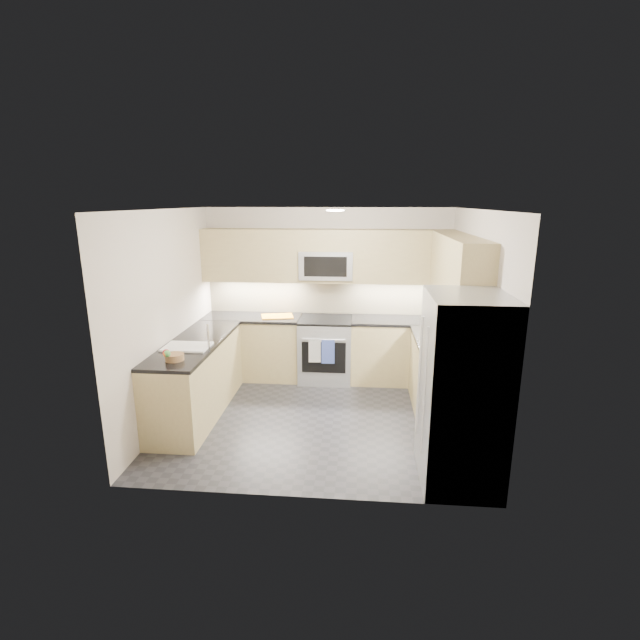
% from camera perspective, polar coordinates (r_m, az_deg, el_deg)
% --- Properties ---
extents(floor, '(3.60, 3.20, 0.00)m').
position_cam_1_polar(floor, '(5.85, -0.31, -11.85)').
color(floor, '#25252B').
rests_on(floor, ground).
extents(ceiling, '(3.60, 3.20, 0.02)m').
position_cam_1_polar(ceiling, '(5.24, -0.35, 13.46)').
color(ceiling, beige).
rests_on(ceiling, wall_back).
extents(wall_back, '(3.60, 0.02, 2.50)m').
position_cam_1_polar(wall_back, '(6.96, 0.91, 3.37)').
color(wall_back, beige).
rests_on(wall_back, floor).
extents(wall_front, '(3.60, 0.02, 2.50)m').
position_cam_1_polar(wall_front, '(3.89, -2.54, -5.76)').
color(wall_front, beige).
rests_on(wall_front, floor).
extents(wall_left, '(0.02, 3.20, 2.50)m').
position_cam_1_polar(wall_left, '(5.85, -18.16, 0.48)').
color(wall_left, beige).
rests_on(wall_left, floor).
extents(wall_right, '(0.02, 3.20, 2.50)m').
position_cam_1_polar(wall_right, '(5.54, 18.54, -0.31)').
color(wall_right, beige).
rests_on(wall_right, floor).
extents(base_cab_back_left, '(1.42, 0.60, 0.90)m').
position_cam_1_polar(base_cab_back_left, '(7.04, -8.20, -3.39)').
color(base_cab_back_left, tan).
rests_on(base_cab_back_left, floor).
extents(base_cab_back_right, '(1.42, 0.60, 0.90)m').
position_cam_1_polar(base_cab_back_right, '(6.88, 9.80, -3.87)').
color(base_cab_back_right, tan).
rests_on(base_cab_back_right, floor).
extents(base_cab_right, '(0.60, 1.70, 0.90)m').
position_cam_1_polar(base_cab_right, '(5.86, 14.71, -7.45)').
color(base_cab_right, tan).
rests_on(base_cab_right, floor).
extents(base_cab_peninsula, '(0.60, 2.00, 0.90)m').
position_cam_1_polar(base_cab_peninsula, '(5.98, -14.89, -7.03)').
color(base_cab_peninsula, tan).
rests_on(base_cab_peninsula, floor).
extents(countertop_back_left, '(1.42, 0.63, 0.04)m').
position_cam_1_polar(countertop_back_left, '(6.91, -8.34, 0.32)').
color(countertop_back_left, black).
rests_on(countertop_back_left, base_cab_back_left).
extents(countertop_back_right, '(1.42, 0.63, 0.04)m').
position_cam_1_polar(countertop_back_right, '(6.75, 9.97, -0.08)').
color(countertop_back_right, black).
rests_on(countertop_back_right, base_cab_back_right).
extents(countertop_right, '(0.63, 1.70, 0.04)m').
position_cam_1_polar(countertop_right, '(5.71, 15.01, -3.07)').
color(countertop_right, black).
rests_on(countertop_right, base_cab_right).
extents(countertop_peninsula, '(0.63, 2.00, 0.04)m').
position_cam_1_polar(countertop_peninsula, '(5.83, -15.19, -2.72)').
color(countertop_peninsula, black).
rests_on(countertop_peninsula, base_cab_peninsula).
extents(upper_cab_back, '(3.60, 0.35, 0.75)m').
position_cam_1_polar(upper_cab_back, '(6.70, 0.82, 7.91)').
color(upper_cab_back, tan).
rests_on(upper_cab_back, wall_back).
extents(upper_cab_right, '(0.35, 1.95, 0.75)m').
position_cam_1_polar(upper_cab_right, '(5.66, 16.65, 6.08)').
color(upper_cab_right, tan).
rests_on(upper_cab_right, wall_right).
extents(backsplash_back, '(3.60, 0.01, 0.51)m').
position_cam_1_polar(backsplash_back, '(6.97, 0.90, 2.91)').
color(backsplash_back, '#C2B28C').
rests_on(backsplash_back, wall_back).
extents(backsplash_right, '(0.01, 2.30, 0.51)m').
position_cam_1_polar(backsplash_right, '(5.98, 17.49, 0.28)').
color(backsplash_right, '#C2B28C').
rests_on(backsplash_right, wall_right).
extents(gas_range, '(0.76, 0.65, 0.91)m').
position_cam_1_polar(gas_range, '(6.85, 0.68, -3.70)').
color(gas_range, '#A9ADB1').
rests_on(gas_range, floor).
extents(range_cooktop, '(0.76, 0.65, 0.03)m').
position_cam_1_polar(range_cooktop, '(6.72, 0.69, 0.03)').
color(range_cooktop, black).
rests_on(range_cooktop, gas_range).
extents(oven_door_glass, '(0.62, 0.02, 0.45)m').
position_cam_1_polar(oven_door_glass, '(6.54, 0.46, -4.64)').
color(oven_door_glass, black).
rests_on(oven_door_glass, gas_range).
extents(oven_handle, '(0.60, 0.02, 0.02)m').
position_cam_1_polar(oven_handle, '(6.44, 0.45, -2.43)').
color(oven_handle, '#B2B5BA').
rests_on(oven_handle, gas_range).
extents(microwave, '(0.76, 0.40, 0.40)m').
position_cam_1_polar(microwave, '(6.69, 0.80, 6.82)').
color(microwave, '#A0A2A7').
rests_on(microwave, upper_cab_back).
extents(microwave_door, '(0.60, 0.01, 0.28)m').
position_cam_1_polar(microwave_door, '(6.49, 0.66, 6.58)').
color(microwave_door, black).
rests_on(microwave_door, microwave).
extents(refrigerator, '(0.70, 0.90, 1.80)m').
position_cam_1_polar(refrigerator, '(4.51, 17.11, -8.27)').
color(refrigerator, '#A7ABB0').
rests_on(refrigerator, floor).
extents(fridge_handle_left, '(0.02, 0.02, 1.20)m').
position_cam_1_polar(fridge_handle_left, '(4.26, 12.73, -8.60)').
color(fridge_handle_left, '#B2B5BA').
rests_on(fridge_handle_left, refrigerator).
extents(fridge_handle_right, '(0.02, 0.02, 1.20)m').
position_cam_1_polar(fridge_handle_right, '(4.59, 12.16, -6.84)').
color(fridge_handle_right, '#B2B5BA').
rests_on(fridge_handle_right, refrigerator).
extents(sink_basin, '(0.52, 0.38, 0.16)m').
position_cam_1_polar(sink_basin, '(5.62, -16.02, -3.86)').
color(sink_basin, white).
rests_on(sink_basin, base_cab_peninsula).
extents(faucet, '(0.03, 0.03, 0.28)m').
position_cam_1_polar(faucet, '(5.47, -13.62, -1.99)').
color(faucet, silver).
rests_on(faucet, countertop_peninsula).
extents(utensil_bowl, '(0.31, 0.31, 0.14)m').
position_cam_1_polar(utensil_bowl, '(6.84, 14.20, 0.64)').
color(utensil_bowl, '#5DA145').
rests_on(utensil_bowl, countertop_back_right).
extents(cutting_board, '(0.52, 0.42, 0.01)m').
position_cam_1_polar(cutting_board, '(6.82, -5.29, 0.46)').
color(cutting_board, orange).
rests_on(cutting_board, countertop_back_left).
extents(fruit_basket, '(0.26, 0.26, 0.07)m').
position_cam_1_polar(fruit_basket, '(5.19, -17.47, -4.38)').
color(fruit_basket, '#946D45').
rests_on(fruit_basket, countertop_peninsula).
extents(fruit_apple, '(0.08, 0.08, 0.08)m').
position_cam_1_polar(fruit_apple, '(5.10, -18.41, -3.85)').
color(fruit_apple, '#A31223').
rests_on(fruit_apple, fruit_basket).
extents(fruit_pear, '(0.07, 0.07, 0.07)m').
position_cam_1_polar(fruit_pear, '(5.06, -18.31, -3.96)').
color(fruit_pear, green).
rests_on(fruit_pear, fruit_basket).
extents(dish_towel_check, '(0.17, 0.03, 0.32)m').
position_cam_1_polar(dish_towel_check, '(6.48, -0.66, -3.89)').
color(dish_towel_check, silver).
rests_on(dish_towel_check, oven_handle).
extents(dish_towel_blue, '(0.18, 0.02, 0.34)m').
position_cam_1_polar(dish_towel_blue, '(6.47, 1.00, -3.93)').
color(dish_towel_blue, '#354692').
rests_on(dish_towel_blue, oven_handle).
extents(fruit_orange, '(0.06, 0.06, 0.06)m').
position_cam_1_polar(fruit_orange, '(5.06, -18.44, -4.00)').
color(fruit_orange, '#DB5E18').
rests_on(fruit_orange, fruit_basket).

